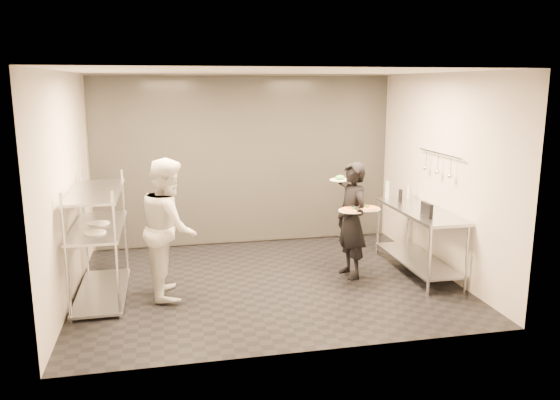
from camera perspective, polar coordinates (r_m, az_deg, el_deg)
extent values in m
cube|color=black|center=(7.50, -1.28, -8.61)|extent=(5.00, 4.00, 0.00)
cube|color=silver|center=(7.02, -1.39, 13.30)|extent=(5.00, 4.00, 0.00)
cube|color=#BAB2A7|center=(9.08, -3.68, 4.15)|extent=(5.00, 0.00, 2.80)
cube|color=#BAB2A7|center=(5.22, 2.76, -1.81)|extent=(5.00, 0.00, 2.80)
cube|color=#BAB2A7|center=(7.11, -21.54, 1.10)|extent=(0.00, 4.00, 2.80)
cube|color=#BAB2A7|center=(7.97, 16.63, 2.55)|extent=(0.00, 4.00, 2.80)
cube|color=white|center=(9.05, -3.66, 4.12)|extent=(4.90, 0.04, 2.74)
cylinder|color=#BBBDC2|center=(6.51, -21.47, -5.76)|extent=(0.04, 0.04, 1.50)
cylinder|color=#BBBDC2|center=(7.98, -19.74, -2.42)|extent=(0.04, 0.04, 1.50)
cylinder|color=#BBBDC2|center=(6.44, -16.72, -5.61)|extent=(0.04, 0.04, 1.50)
cylinder|color=#BBBDC2|center=(7.92, -15.87, -2.27)|extent=(0.04, 0.04, 1.50)
cube|color=#A5A9AF|center=(7.42, -18.03, -9.06)|extent=(0.60, 1.60, 0.03)
cube|color=#A5A9AF|center=(7.17, -18.47, -2.70)|extent=(0.60, 1.60, 0.03)
cube|color=#A5A9AF|center=(7.07, -18.72, 0.83)|extent=(0.60, 1.60, 0.03)
cylinder|color=white|center=(6.82, -18.80, -3.23)|extent=(0.26, 0.26, 0.01)
cylinder|color=white|center=(7.26, -18.40, -2.31)|extent=(0.26, 0.26, 0.01)
cylinder|color=#BBBDC2|center=(7.19, 15.35, -6.20)|extent=(0.04, 0.04, 0.90)
cylinder|color=#BBBDC2|center=(8.68, 10.18, -2.79)|extent=(0.04, 0.04, 0.90)
cylinder|color=#BBBDC2|center=(7.43, 18.93, -5.81)|extent=(0.04, 0.04, 0.90)
cylinder|color=#BBBDC2|center=(8.89, 13.30, -2.58)|extent=(0.04, 0.04, 0.90)
cube|color=#A5A9AF|center=(8.11, 14.11, -6.03)|extent=(0.57, 1.71, 0.03)
cube|color=#A5A9AF|center=(7.92, 14.38, -1.07)|extent=(0.60, 1.80, 0.04)
cylinder|color=#BBBDC2|center=(7.90, 16.38, 4.69)|extent=(0.02, 1.20, 0.02)
cylinder|color=#BBBDC2|center=(7.61, 17.43, 3.36)|extent=(0.01, 0.01, 0.22)
sphere|color=#BBBDC2|center=(7.63, 17.37, 2.39)|extent=(0.07, 0.07, 0.07)
cylinder|color=#BBBDC2|center=(7.91, 16.20, 3.75)|extent=(0.01, 0.01, 0.22)
sphere|color=#BBBDC2|center=(7.93, 16.14, 2.82)|extent=(0.07, 0.07, 0.07)
cylinder|color=#BBBDC2|center=(8.22, 15.05, 4.11)|extent=(0.01, 0.01, 0.22)
sphere|color=#BBBDC2|center=(8.23, 15.00, 3.22)|extent=(0.07, 0.07, 0.07)
imported|color=black|center=(7.57, 7.51, -2.13)|extent=(0.48, 0.65, 1.61)
imported|color=silver|center=(6.99, -11.51, -2.85)|extent=(0.69, 0.87, 1.76)
cylinder|color=white|center=(7.30, 7.48, -1.11)|extent=(0.34, 0.34, 0.01)
cylinder|color=#C48D46|center=(7.29, 7.48, -1.02)|extent=(0.30, 0.30, 0.02)
cylinder|color=#AD3717|center=(7.29, 7.48, -0.94)|extent=(0.27, 0.27, 0.01)
sphere|color=#236116|center=(7.29, 7.49, -0.88)|extent=(0.04, 0.04, 0.04)
cylinder|color=white|center=(7.36, 9.17, -0.93)|extent=(0.33, 0.33, 0.01)
cylinder|color=#C48D46|center=(7.36, 9.18, -0.84)|extent=(0.29, 0.29, 0.02)
cylinder|color=#AD3717|center=(7.36, 9.18, -0.76)|extent=(0.25, 0.25, 0.01)
sphere|color=#236116|center=(7.35, 9.18, -0.70)|extent=(0.04, 0.04, 0.04)
cylinder|color=white|center=(7.75, 6.29, 2.10)|extent=(0.29, 0.29, 0.01)
ellipsoid|color=#236A1A|center=(7.74, 6.29, 2.35)|extent=(0.13, 0.13, 0.07)
cube|color=black|center=(7.46, 15.08, -1.00)|extent=(0.06, 0.27, 0.19)
cylinder|color=#8E9B8F|center=(8.54, 11.18, 1.07)|extent=(0.07, 0.07, 0.26)
cylinder|color=#8E9B8F|center=(8.57, 13.31, 0.81)|extent=(0.06, 0.06, 0.20)
cylinder|color=black|center=(8.28, 12.47, 0.42)|extent=(0.06, 0.06, 0.19)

